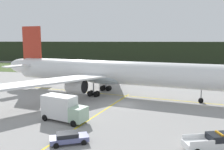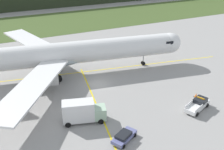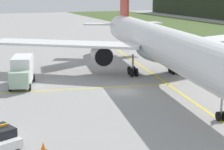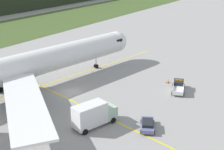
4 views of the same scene
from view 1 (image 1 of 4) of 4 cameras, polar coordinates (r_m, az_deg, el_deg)
The scene contains 9 objects.
ground at distance 44.44m, azimuth 3.37°, elevation -7.05°, with size 320.00×320.00×0.00m, color gray.
grass_verge at distance 96.20m, azimuth 8.58°, elevation 1.13°, with size 320.00×33.46×0.04m, color #3E5325.
distant_tree_line at distance 123.67m, azimuth 9.62°, elevation 5.23°, with size 288.00×4.78×11.09m, color #252F1D.
taxiway_centerline_main at distance 52.32m, azimuth 0.46°, elevation -4.70°, with size 74.76×0.30×0.01m, color yellow.
taxiway_centerline_spur at distance 35.16m, azimuth -6.62°, elevation -11.24°, with size 39.91×0.30×0.01m, color yellow.
airliner at distance 51.77m, azimuth -0.36°, elevation 0.57°, with size 55.68×47.16×15.09m.
ops_pickup_truck at distance 28.68m, azimuth 22.62°, elevation -14.50°, with size 6.02×3.90×1.94m.
catering_truck at distance 35.86m, azimuth -11.61°, elevation -7.70°, with size 7.33×4.24×3.91m.
staff_car at distance 28.69m, azimuth -10.26°, elevation -14.40°, with size 4.70×3.70×1.30m.
Camera 1 is at (6.99, -42.31, 11.66)m, focal length 38.51 mm.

